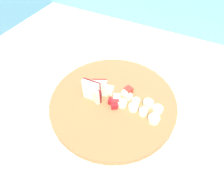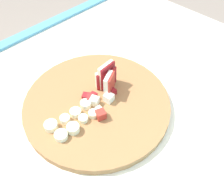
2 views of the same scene
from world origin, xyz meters
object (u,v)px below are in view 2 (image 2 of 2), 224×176
at_px(cutting_board, 97,103).
at_px(banana_slice_rows, 71,120).
at_px(apple_wedge_fan, 107,79).
at_px(apple_dice_pile, 98,102).

bearing_deg(cutting_board, banana_slice_rows, 4.15).
height_order(cutting_board, apple_wedge_fan, apple_wedge_fan).
relative_size(apple_wedge_fan, banana_slice_rows, 0.56).
xyz_separation_m(cutting_board, banana_slice_rows, (0.08, 0.01, 0.02)).
relative_size(cutting_board, banana_slice_rows, 2.95).
height_order(apple_wedge_fan, apple_dice_pile, apple_wedge_fan).
bearing_deg(apple_wedge_fan, banana_slice_rows, 8.83).
distance_m(cutting_board, apple_wedge_fan, 0.07).
distance_m(apple_wedge_fan, apple_dice_pile, 0.06).
relative_size(apple_wedge_fan, apple_dice_pile, 0.74).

